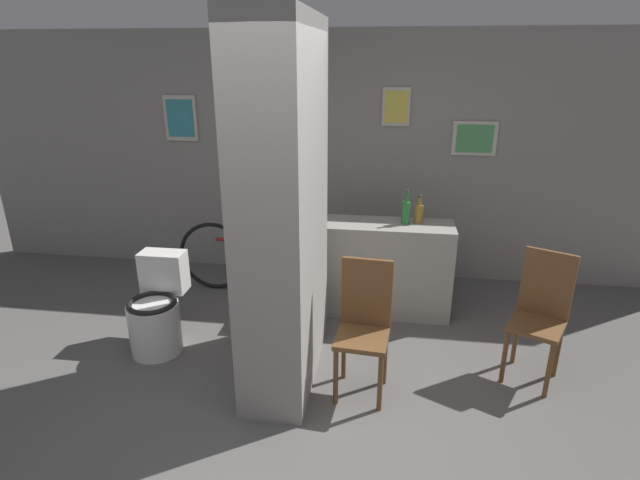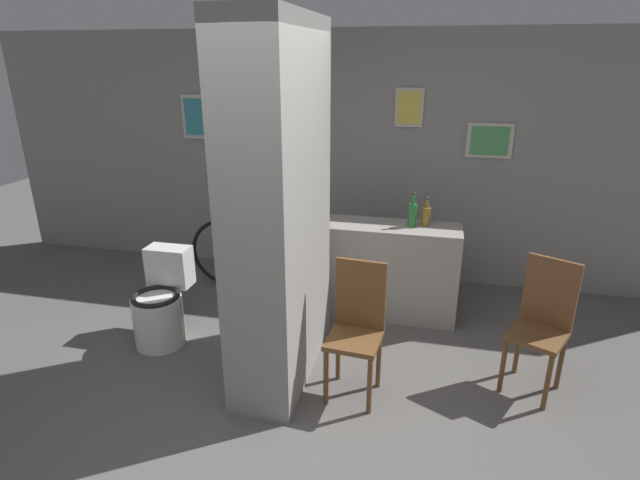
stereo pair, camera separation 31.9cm
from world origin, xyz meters
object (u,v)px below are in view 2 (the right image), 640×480
toilet (161,306)px  chair_near_pillar (357,325)px  bottle_tall (412,214)px  chair_by_doorway (542,321)px  bicycle (268,256)px

toilet → chair_near_pillar: bearing=-10.3°
chair_near_pillar → bottle_tall: 1.37m
chair_near_pillar → chair_by_doorway: 1.34m
chair_by_doorway → bicycle: 2.70m
chair_by_doorway → bottle_tall: bottle_tall is taller
chair_near_pillar → chair_by_doorway: (1.29, 0.34, 0.00)m
bicycle → bottle_tall: bottle_tall is taller
chair_near_pillar → chair_by_doorway: size_ratio=1.00×
toilet → chair_near_pillar: size_ratio=0.78×
chair_by_doorway → bottle_tall: size_ratio=3.14×
chair_by_doorway → bottle_tall: 1.43m
chair_by_doorway → bottle_tall: (-1.00, 0.91, 0.46)m
toilet → bicycle: 1.30m
chair_by_doorway → toilet: bearing=-152.7°
toilet → chair_by_doorway: chair_by_doorway is taller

